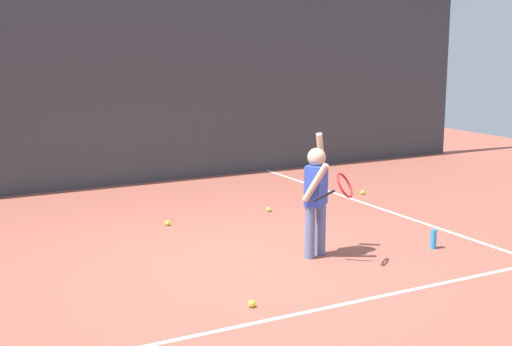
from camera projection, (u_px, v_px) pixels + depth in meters
ground_plane at (248, 262)px, 7.48m from camera, size 20.00×20.00×0.00m
court_line_baseline at (325, 308)px, 6.19m from camera, size 9.00×0.05×0.00m
court_line_sideline at (392, 212)px, 9.61m from camera, size 0.05×9.00×0.00m
back_fence_windscreen at (115, 69)px, 11.11m from camera, size 13.93×0.08×3.75m
fence_post_2 at (241, 62)px, 12.19m from camera, size 0.09×0.09×3.90m
fence_post_3 at (439, 59)px, 14.29m from camera, size 0.09×0.09×3.90m
tennis_player at (317, 192)px, 7.52m from camera, size 0.48×0.86×1.35m
water_bottle at (433, 239)px, 7.94m from camera, size 0.07×0.07×0.22m
tennis_ball_0 at (269, 209)px, 9.65m from camera, size 0.07×0.07×0.07m
tennis_ball_1 at (363, 192)px, 10.72m from camera, size 0.07×0.07×0.07m
tennis_ball_3 at (252, 304)px, 6.21m from camera, size 0.07×0.07×0.07m
tennis_ball_5 at (167, 223)px, 8.93m from camera, size 0.07×0.07×0.07m
tennis_ball_6 at (306, 191)px, 10.80m from camera, size 0.07×0.07×0.07m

